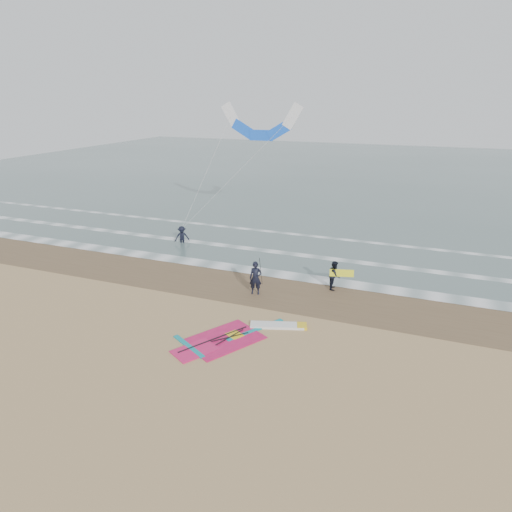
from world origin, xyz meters
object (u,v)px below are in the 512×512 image
at_px(person_walking, 335,275).
at_px(person_standing, 256,278).
at_px(person_wading, 182,232).
at_px(windsurf_rig, 239,336).
at_px(surf_kite, 261,126).

bearing_deg(person_walking, person_standing, 113.87).
distance_m(person_standing, person_wading, 10.38).
bearing_deg(person_wading, person_walking, -52.09).
height_order(person_standing, person_walking, person_standing).
bearing_deg(person_wading, person_standing, -70.84).
relative_size(person_walking, person_wading, 1.00).
bearing_deg(person_standing, windsurf_rig, -90.75).
bearing_deg(surf_kite, person_wading, -131.62).
bearing_deg(person_walking, surf_kite, 34.43).
xyz_separation_m(person_walking, person_wading, (-11.99, 4.14, 0.00)).
xyz_separation_m(windsurf_rig, person_walking, (2.77, 6.79, 0.77)).
relative_size(person_standing, person_wading, 1.13).
bearing_deg(person_walking, person_wading, 64.40).
bearing_deg(person_wading, windsurf_rig, -82.89).
relative_size(windsurf_rig, person_standing, 2.94).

